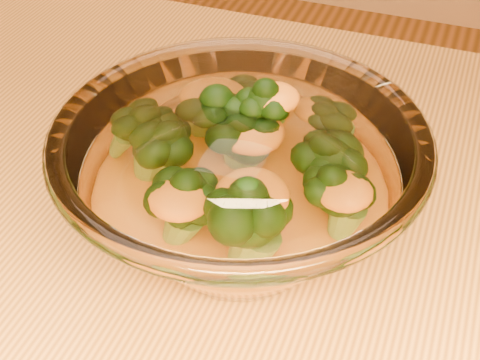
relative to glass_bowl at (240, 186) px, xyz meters
name	(u,v)px	position (x,y,z in m)	size (l,w,h in m)	color
glass_bowl	(240,186)	(0.00, 0.00, 0.00)	(0.25, 0.25, 0.11)	white
cheese_sauce	(240,211)	(0.00, 0.00, -0.02)	(0.14, 0.14, 0.04)	orange
broccoli_heap	(240,159)	(0.00, 0.01, 0.02)	(0.18, 0.16, 0.08)	black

